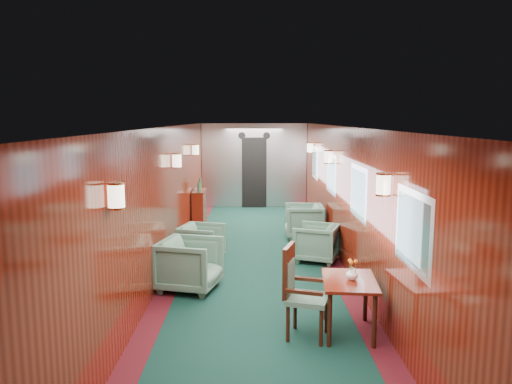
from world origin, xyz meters
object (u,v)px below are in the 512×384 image
(armchair_left_near, at_px, (190,264))
(armchair_right_near, at_px, (316,243))
(side_chair, at_px, (299,288))
(armchair_left_far, at_px, (202,243))
(dining_table, at_px, (349,288))
(armchair_right_far, at_px, (304,221))
(credenza, at_px, (199,207))

(armchair_left_near, height_order, armchair_right_near, armchair_left_near)
(side_chair, xyz_separation_m, armchair_left_far, (-1.45, 3.16, -0.26))
(dining_table, xyz_separation_m, armchair_left_near, (-2.07, 1.55, -0.17))
(dining_table, xyz_separation_m, side_chair, (-0.60, -0.07, 0.03))
(dining_table, distance_m, armchair_right_far, 4.77)
(armchair_left_far, bearing_deg, side_chair, -140.40)
(armchair_left_near, relative_size, armchair_right_far, 1.06)
(armchair_left_far, bearing_deg, armchair_right_near, -76.30)
(armchair_left_far, xyz_separation_m, armchair_right_near, (2.06, -0.05, 0.01))
(armchair_left_near, xyz_separation_m, armchair_left_far, (0.02, 1.53, -0.06))
(side_chair, relative_size, credenza, 0.99)
(dining_table, height_order, armchair_right_near, armchair_right_near)
(dining_table, xyz_separation_m, armchair_right_far, (-0.03, 4.77, -0.19))
(armchair_right_near, relative_size, armchair_right_far, 0.92)
(armchair_right_far, bearing_deg, credenza, -119.45)
(armchair_left_near, relative_size, armchair_left_far, 1.18)
(credenza, relative_size, armchair_left_near, 1.30)
(armchair_left_far, bearing_deg, armchair_left_near, -165.91)
(credenza, height_order, armchair_left_far, credenza)
(armchair_right_near, bearing_deg, armchair_left_far, -70.65)
(armchair_left_near, bearing_deg, armchair_left_far, 13.54)
(side_chair, height_order, armchair_left_far, side_chair)
(armchair_left_far, relative_size, armchair_right_far, 0.90)
(side_chair, height_order, credenza, credenza)
(side_chair, height_order, armchair_right_near, side_chair)
(side_chair, bearing_deg, credenza, 123.69)
(credenza, height_order, armchair_left_near, credenza)
(credenza, xyz_separation_m, armchair_right_near, (2.41, -3.17, -0.09))
(dining_table, relative_size, armchair_right_far, 1.17)
(credenza, height_order, armchair_right_far, credenza)
(credenza, xyz_separation_m, armchair_left_near, (0.33, -4.66, -0.04))
(dining_table, bearing_deg, side_chair, -167.42)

